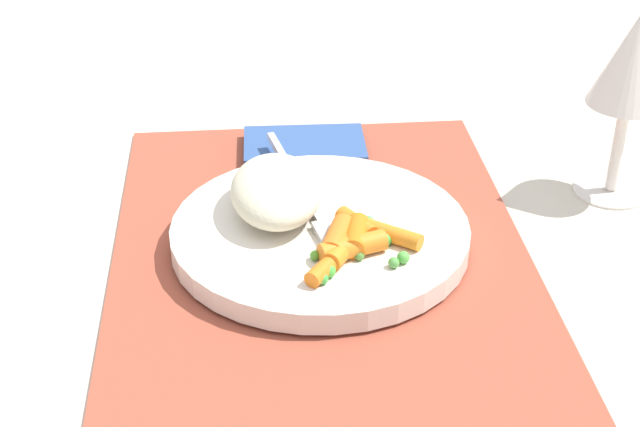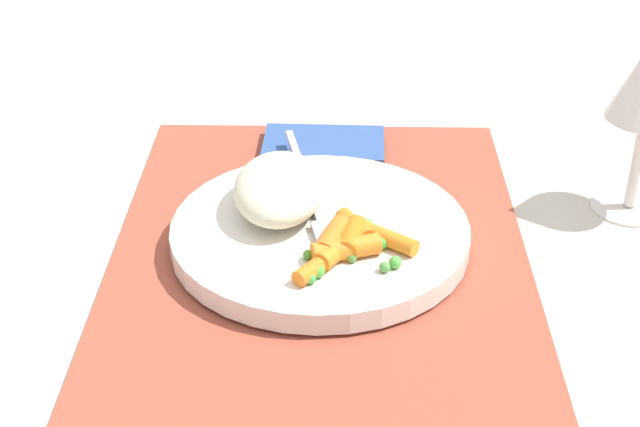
{
  "view_description": "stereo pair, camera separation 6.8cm",
  "coord_description": "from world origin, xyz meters",
  "views": [
    {
      "loc": [
        0.62,
        -0.06,
        0.41
      ],
      "look_at": [
        0.0,
        0.0,
        0.03
      ],
      "focal_mm": 53.51,
      "sensor_mm": 36.0,
      "label": 1
    },
    {
      "loc": [
        0.62,
        0.01,
        0.41
      ],
      "look_at": [
        0.0,
        0.0,
        0.03
      ],
      "focal_mm": 53.51,
      "sensor_mm": 36.0,
      "label": 2
    }
  ],
  "objects": [
    {
      "name": "ground_plane",
      "position": [
        0.0,
        0.0,
        0.0
      ],
      "size": [
        2.4,
        2.4,
        0.0
      ],
      "primitive_type": "plane",
      "color": "beige"
    },
    {
      "name": "placemat",
      "position": [
        0.0,
        0.0,
        0.0
      ],
      "size": [
        0.43,
        0.32,
        0.01
      ],
      "primitive_type": "cube",
      "color": "#9E4733",
      "rests_on": "ground_plane"
    },
    {
      "name": "plate",
      "position": [
        0.0,
        0.0,
        0.01
      ],
      "size": [
        0.23,
        0.23,
        0.02
      ],
      "primitive_type": "cylinder",
      "color": "silver",
      "rests_on": "placemat"
    },
    {
      "name": "rice_mound",
      "position": [
        -0.02,
        -0.03,
        0.04
      ],
      "size": [
        0.1,
        0.07,
        0.04
      ],
      "primitive_type": "ellipsoid",
      "color": "beige",
      "rests_on": "plate"
    },
    {
      "name": "carrot_portion",
      "position": [
        0.04,
        0.02,
        0.03
      ],
      "size": [
        0.09,
        0.09,
        0.02
      ],
      "color": "orange",
      "rests_on": "plate"
    },
    {
      "name": "pea_scatter",
      "position": [
        0.04,
        0.03,
        0.03
      ],
      "size": [
        0.08,
        0.07,
        0.01
      ],
      "color": "green",
      "rests_on": "plate"
    },
    {
      "name": "fork",
      "position": [
        -0.03,
        -0.01,
        0.03
      ],
      "size": [
        0.2,
        0.05,
        0.01
      ],
      "color": "#BBBBBB",
      "rests_on": "plate"
    },
    {
      "name": "wine_glass",
      "position": [
        -0.07,
        0.26,
        0.11
      ],
      "size": [
        0.07,
        0.07,
        0.16
      ],
      "color": "silver",
      "rests_on": "ground_plane"
    },
    {
      "name": "napkin",
      "position": [
        -0.16,
        -0.0,
        0.01
      ],
      "size": [
        0.07,
        0.11,
        0.01
      ],
      "primitive_type": "cube",
      "rotation": [
        0.0,
        0.0,
        -0.03
      ],
      "color": "#33518C",
      "rests_on": "placemat"
    }
  ]
}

